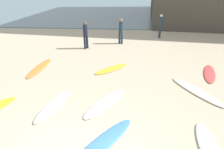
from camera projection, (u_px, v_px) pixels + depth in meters
The scene contains 12 objects.
ocean_water at pixel (120, 4), 35.15m from camera, with size 120.00×40.00×0.08m, color slate.
surfboard_1 at pixel (111, 69), 9.62m from camera, with size 0.50×1.97×0.07m, color yellow.
surfboard_2 at pixel (102, 143), 5.24m from camera, with size 0.51×2.53×0.09m, color #4A8FDD.
surfboard_3 at pixel (40, 68), 9.73m from camera, with size 0.51×2.40×0.07m, color orange.
surfboard_4 at pixel (210, 73), 9.15m from camera, with size 0.51×2.14×0.07m, color #E0504E.
surfboard_5 at pixel (210, 149), 5.06m from camera, with size 0.53×2.10×0.07m, color white.
surfboard_6 at pixel (196, 91), 7.70m from camera, with size 0.52×2.56×0.07m, color silver.
surfboard_7 at pixel (54, 105), 6.84m from camera, with size 0.49×2.13×0.09m, color white.
surfboard_8 at pixel (105, 103), 6.95m from camera, with size 0.59×2.22×0.08m, color silver.
beachgoer_near at pixel (121, 30), 13.10m from camera, with size 0.39×0.39×1.70m.
beachgoer_mid at pixel (86, 34), 12.14m from camera, with size 0.39×0.39×1.71m.
beachgoer_far at pixel (160, 25), 14.45m from camera, with size 0.35×0.35×1.75m.
Camera 1 is at (1.16, -2.99, 4.03)m, focal length 31.13 mm.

